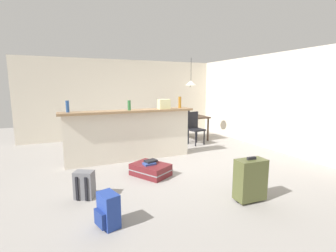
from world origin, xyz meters
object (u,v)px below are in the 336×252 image
(dining_table, at_px, (189,119))
(book_stack, at_px, (150,162))
(bottle_green, at_px, (129,105))
(suitcase_upright_olive, at_px, (250,179))
(bottle_amber, at_px, (180,102))
(pendant_lamp, at_px, (191,83))
(backpack_blue, at_px, (108,211))
(suitcase_flat_maroon, at_px, (150,170))
(grocery_bag, at_px, (164,104))
(backpack_grey, at_px, (85,185))
(dining_chair_far_side, at_px, (183,121))
(bottle_blue, at_px, (68,106))
(dining_chair_near_partition, at_px, (195,126))

(dining_table, xyz_separation_m, book_stack, (-2.12, -2.39, -0.39))
(bottle_green, height_order, suitcase_upright_olive, bottle_green)
(bottle_amber, bearing_deg, book_stack, -136.71)
(pendant_lamp, distance_m, backpack_blue, 5.20)
(suitcase_flat_maroon, distance_m, backpack_blue, 1.75)
(grocery_bag, height_order, backpack_grey, grocery_bag)
(grocery_bag, relative_size, book_stack, 0.89)
(dining_table, xyz_separation_m, backpack_blue, (-3.16, -3.79, -0.44))
(bottle_amber, xyz_separation_m, dining_chair_far_side, (1.02, 1.83, -0.77))
(dining_chair_far_side, distance_m, suitcase_upright_olive, 4.66)
(pendant_lamp, bearing_deg, suitcase_flat_maroon, -132.36)
(bottle_blue, relative_size, suitcase_upright_olive, 0.35)
(pendant_lamp, xyz_separation_m, backpack_grey, (-3.39, -2.87, -1.55))
(grocery_bag, xyz_separation_m, backpack_grey, (-1.93, -1.50, -1.06))
(grocery_bag, distance_m, dining_chair_far_side, 2.53)
(backpack_grey, bearing_deg, grocery_bag, 37.83)
(dining_table, distance_m, dining_chair_far_side, 0.56)
(dining_chair_far_side, height_order, suitcase_upright_olive, dining_chair_far_side)
(bottle_blue, xyz_separation_m, suitcase_flat_maroon, (1.35, -1.12, -1.16))
(bottle_blue, bearing_deg, dining_table, 20.19)
(backpack_blue, xyz_separation_m, suitcase_upright_olive, (2.02, -0.17, 0.13))
(dining_table, relative_size, backpack_blue, 2.62)
(bottle_blue, bearing_deg, bottle_green, -3.92)
(bottle_green, relative_size, backpack_grey, 0.51)
(suitcase_flat_maroon, xyz_separation_m, backpack_grey, (-1.22, -0.49, 0.09))
(bottle_blue, bearing_deg, book_stack, -39.74)
(bottle_green, relative_size, dining_chair_near_partition, 0.23)
(bottle_green, bearing_deg, backpack_blue, -111.03)
(dining_chair_far_side, relative_size, book_stack, 3.19)
(pendant_lamp, height_order, suitcase_flat_maroon, pendant_lamp)
(dining_chair_far_side, bearing_deg, book_stack, -126.79)
(dining_chair_far_side, xyz_separation_m, suitcase_flat_maroon, (-2.18, -2.92, -0.41))
(bottle_green, height_order, dining_table, bottle_green)
(bottle_blue, height_order, backpack_blue, bottle_blue)
(dining_chair_near_partition, height_order, backpack_grey, dining_chair_near_partition)
(bottle_blue, relative_size, backpack_blue, 0.56)
(book_stack, bearing_deg, suitcase_upright_olive, -57.74)
(bottle_blue, relative_size, dining_table, 0.22)
(grocery_bag, xyz_separation_m, pendant_lamp, (1.46, 1.37, 0.50))
(backpack_blue, bearing_deg, bottle_green, 68.97)
(suitcase_upright_olive, height_order, book_stack, suitcase_upright_olive)
(grocery_bag, height_order, pendant_lamp, pendant_lamp)
(dining_table, bearing_deg, suitcase_upright_olive, -105.97)
(pendant_lamp, xyz_separation_m, book_stack, (-2.18, -2.38, -1.50))
(bottle_green, bearing_deg, dining_table, 31.46)
(dining_table, height_order, pendant_lamp, pendant_lamp)
(bottle_amber, relative_size, pendant_lamp, 0.32)
(book_stack, bearing_deg, bottle_blue, 140.26)
(dining_chair_far_side, height_order, backpack_blue, dining_chair_far_side)
(bottle_blue, height_order, suitcase_flat_maroon, bottle_blue)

